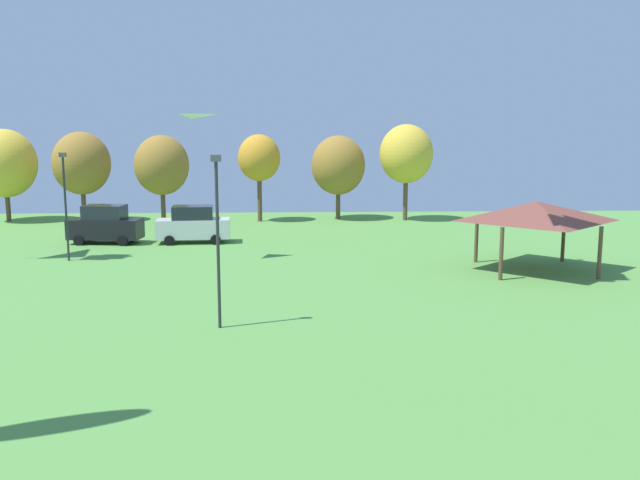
{
  "coord_description": "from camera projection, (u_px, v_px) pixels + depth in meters",
  "views": [
    {
      "loc": [
        -1.5,
        0.37,
        7.22
      ],
      "look_at": [
        -0.87,
        15.95,
        4.67
      ],
      "focal_mm": 38.0,
      "sensor_mm": 36.0,
      "label": 1
    }
  ],
  "objects": [
    {
      "name": "parked_car_leftmost",
      "position": [
        105.0,
        225.0,
        43.35
      ],
      "size": [
        4.73,
        2.37,
        2.47
      ],
      "rotation": [
        0.0,
        0.0,
        -0.11
      ],
      "color": "black",
      "rests_on": "ground"
    },
    {
      "name": "treeline_tree_1",
      "position": [
        81.0,
        163.0,
        53.07
      ],
      "size": [
        4.48,
        4.48,
        7.09
      ],
      "color": "brown",
      "rests_on": "ground"
    },
    {
      "name": "treeline_tree_3",
      "position": [
        259.0,
        158.0,
        53.3
      ],
      "size": [
        3.35,
        3.35,
        6.88
      ],
      "color": "brown",
      "rests_on": "ground"
    },
    {
      "name": "kite_flying_2",
      "position": [
        192.0,
        129.0,
        36.99
      ],
      "size": [
        1.88,
        1.68,
        0.27
      ],
      "color": "white"
    },
    {
      "name": "treeline_tree_0",
      "position": [
        5.0,
        163.0,
        53.33
      ],
      "size": [
        4.89,
        4.89,
        7.3
      ],
      "color": "brown",
      "rests_on": "ground"
    },
    {
      "name": "light_post_1",
      "position": [
        65.0,
        200.0,
        37.25
      ],
      "size": [
        0.36,
        0.2,
        6.0
      ],
      "color": "#2D2D33",
      "rests_on": "ground"
    },
    {
      "name": "parked_car_second_from_left",
      "position": [
        193.0,
        225.0,
        43.58
      ],
      "size": [
        4.78,
        2.29,
        2.4
      ],
      "rotation": [
        0.0,
        0.0,
        0.08
      ],
      "color": "silver",
      "rests_on": "ground"
    },
    {
      "name": "treeline_tree_4",
      "position": [
        338.0,
        165.0,
        54.66
      ],
      "size": [
        4.34,
        4.34,
        6.78
      ],
      "color": "brown",
      "rests_on": "ground"
    },
    {
      "name": "treeline_tree_2",
      "position": [
        162.0,
        165.0,
        52.95
      ],
      "size": [
        4.25,
        4.25,
        6.83
      ],
      "color": "brown",
      "rests_on": "ground"
    },
    {
      "name": "park_pavilion",
      "position": [
        536.0,
        211.0,
        34.74
      ],
      "size": [
        6.28,
        5.81,
        3.6
      ],
      "color": "brown",
      "rests_on": "ground"
    },
    {
      "name": "treeline_tree_5",
      "position": [
        406.0,
        154.0,
        53.9
      ],
      "size": [
        4.25,
        4.25,
        7.67
      ],
      "color": "brown",
      "rests_on": "ground"
    },
    {
      "name": "light_post_0",
      "position": [
        218.0,
        232.0,
        24.41
      ],
      "size": [
        0.36,
        0.2,
        6.35
      ],
      "color": "#2D2D33",
      "rests_on": "ground"
    }
  ]
}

